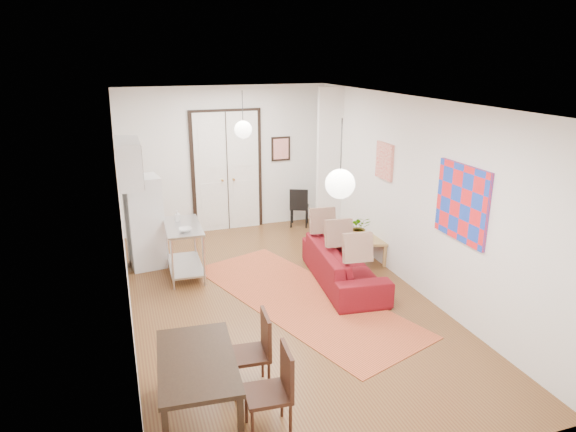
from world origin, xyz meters
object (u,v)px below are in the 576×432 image
object	(u,v)px
fridge	(145,222)
black_side_chair	(298,203)
coffee_table	(359,242)
sofa	(344,265)
dining_chair_near	(247,343)
dining_chair_far	(265,381)
kitchen_counter	(184,244)
dining_table	(197,366)

from	to	relation	value
fridge	black_side_chair	distance (m)	3.45
coffee_table	black_side_chair	world-z (taller)	black_side_chair
sofa	coffee_table	bearing A→B (deg)	-34.83
fridge	dining_chair_near	xyz separation A→B (m)	(0.80, -3.76, -0.28)
sofa	dining_chair_far	bearing A→B (deg)	148.94
kitchen_counter	dining_chair_near	distance (m)	3.19
fridge	dining_chair_far	xyz separation A→B (m)	(0.80, -4.46, -0.28)
sofa	dining_chair_far	distance (m)	3.47
fridge	kitchen_counter	bearing A→B (deg)	-54.21
dining_table	dining_chair_near	world-z (taller)	dining_chair_near
coffee_table	dining_chair_far	bearing A→B (deg)	-128.03
dining_chair_near	black_side_chair	bearing A→B (deg)	158.87
coffee_table	fridge	xyz separation A→B (m)	(-3.50, 1.01, 0.42)
black_side_chair	dining_chair_near	bearing A→B (deg)	88.95
dining_table	coffee_table	bearing A→B (deg)	44.03
fridge	dining_chair_near	world-z (taller)	fridge
kitchen_counter	dining_chair_far	xyz separation A→B (m)	(0.23, -3.88, -0.04)
kitchen_counter	dining_chair_near	bearing A→B (deg)	-84.35
fridge	dining_table	world-z (taller)	fridge
dining_chair_far	coffee_table	bearing A→B (deg)	146.39
sofa	coffee_table	xyz separation A→B (m)	(0.61, 0.70, 0.06)
sofa	dining_chair_near	size ratio (longest dim) A/B	2.38
kitchen_counter	fridge	xyz separation A→B (m)	(-0.56, 0.59, 0.24)
kitchen_counter	dining_table	bearing A→B (deg)	-94.35
coffee_table	dining_table	world-z (taller)	dining_table
sofa	fridge	bearing A→B (deg)	65.66
fridge	coffee_table	bearing A→B (deg)	-24.02
fridge	dining_chair_near	bearing A→B (deg)	-86.05
sofa	kitchen_counter	bearing A→B (deg)	70.54
coffee_table	dining_chair_near	world-z (taller)	dining_chair_near
kitchen_counter	black_side_chair	distance (m)	3.22
coffee_table	dining_table	bearing A→B (deg)	-135.97
black_side_chair	dining_table	bearing A→B (deg)	85.71
coffee_table	dining_chair_far	xyz separation A→B (m)	(-2.70, -3.46, 0.14)
sofa	dining_table	xyz separation A→B (m)	(-2.70, -2.50, 0.32)
dining_chair_far	black_side_chair	distance (m)	6.21
kitchen_counter	dining_chair_near	size ratio (longest dim) A/B	1.29
sofa	kitchen_counter	distance (m)	2.59
dining_chair_near	dining_chair_far	distance (m)	0.70
kitchen_counter	sofa	bearing A→B (deg)	-24.19
coffee_table	black_side_chair	distance (m)	2.29
kitchen_counter	coffee_table	bearing A→B (deg)	-6.67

